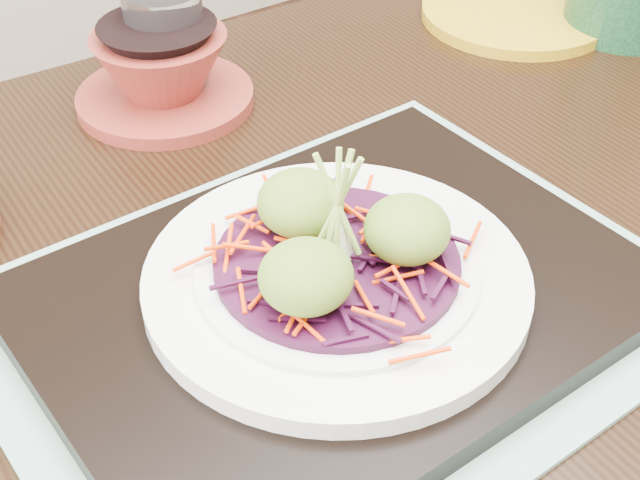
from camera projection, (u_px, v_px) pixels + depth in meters
dining_table at (352, 369)px, 0.74m from camera, size 1.35×0.93×0.82m
placemat at (336, 308)px, 0.64m from camera, size 0.49×0.38×0.00m
serving_tray at (336, 297)px, 0.63m from camera, size 0.42×0.32×0.02m
white_plate at (337, 277)px, 0.62m from camera, size 0.27×0.27×0.02m
cabbage_bed at (337, 262)px, 0.61m from camera, size 0.17×0.17×0.01m
carrot_julienne at (337, 253)px, 0.61m from camera, size 0.21×0.21×0.01m
guacamole_scoops at (338, 235)px, 0.60m from camera, size 0.15×0.13×0.05m
scallion_garnish at (338, 210)px, 0.58m from camera, size 0.06×0.06×0.09m
water_glass at (166, 44)px, 0.85m from camera, size 0.09×0.09×0.11m
terracotta_bowl_set at (162, 74)px, 0.85m from camera, size 0.22×0.22×0.07m
yellow_plate at (516, 13)px, 1.02m from camera, size 0.23×0.23×0.01m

